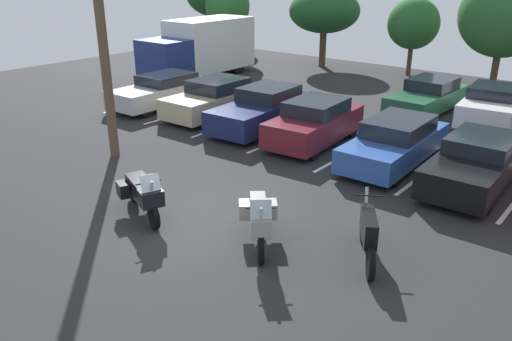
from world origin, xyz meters
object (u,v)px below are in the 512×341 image
Objects in this scene: car_silver at (163,90)px; car_far_white at (493,105)px; car_far_green at (428,96)px; car_black at (478,162)px; motorcycle_second at (368,233)px; car_champagne at (215,98)px; motorcycle_third at (259,218)px; box_truck at (201,47)px; car_navy at (264,109)px; car_maroon at (315,122)px; car_blue at (395,142)px; utility_pole at (99,8)px; motorcycle_touring at (143,192)px.

car_far_white reaches higher than car_silver.
car_silver is 1.04× the size of car_far_green.
car_black is 1.11× the size of car_far_white.
car_silver is (-12.96, 5.79, 0.08)m from motorcycle_second.
car_far_green is (6.57, 6.04, -0.05)m from car_champagne.
box_truck is at bearing 138.58° from motorcycle_third.
car_navy is (2.61, -0.10, 0.01)m from car_champagne.
car_black is (10.61, -0.54, -0.04)m from car_champagne.
car_navy reaches higher than motorcycle_second.
motorcycle_second is at bearing -85.74° from car_far_white.
car_maroon reaches higher than car_blue.
utility_pole is (-9.40, 0.52, 4.02)m from motorcycle_second.
motorcycle_touring is at bearing -57.87° from car_champagne.
utility_pole is at bearing -116.91° from car_far_green.
motorcycle_third is at bearing -66.80° from car_maroon.
car_navy is 8.92m from car_far_white.
car_black is 0.55× the size of utility_pole.
car_blue is (3.25, 7.28, 0.06)m from motorcycle_touring.
car_silver is at bearing -152.86° from car_far_white.
car_silver is 0.54× the size of utility_pole.
car_black is at bearing 26.72° from utility_pole.
car_maroon is (-4.99, 5.67, 0.15)m from motorcycle_second.
motorcycle_second is 19.72m from box_truck.
motorcycle_third is at bearing -41.51° from car_champagne.
car_maroon is at bearing 113.20° from motorcycle_third.
car_far_white is (12.07, 6.19, 0.06)m from car_silver.
motorcycle_third is at bearing -41.42° from box_truck.
motorcycle_touring is 7.95m from car_navy.
car_far_green is at bearing 121.55° from car_black.
car_black is at bearing -2.93° from car_champagne.
motorcycle_second is at bearing -70.49° from car_blue.
car_black reaches higher than motorcycle_third.
car_blue is at bearing -76.72° from car_far_green.
utility_pole reaches higher than car_blue.
car_champagne is 8.92m from car_far_green.
car_silver is 13.49m from car_black.
motorcycle_third is 0.37× the size of car_black.
car_navy is (-2.24, 7.63, 0.10)m from motorcycle_touring.
motorcycle_touring is 16.98m from box_truck.
motorcycle_touring is 9.13m from car_champagne.
motorcycle_touring is 5.49m from motorcycle_second.
car_far_white is 14.79m from utility_pole.
utility_pole reaches higher than car_maroon.
car_blue is at bearing 109.51° from motorcycle_second.
car_maroon reaches higher than motorcycle_third.
car_blue is 1.07× the size of car_far_white.
motorcycle_touring is 1.18× the size of motorcycle_third.
car_far_green is at bearing 3.45° from box_truck.
car_black reaches higher than car_silver.
car_champagne is 2.61m from car_navy.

